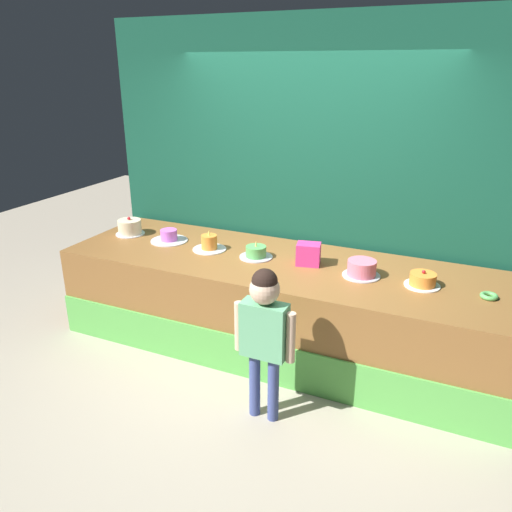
{
  "coord_description": "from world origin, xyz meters",
  "views": [
    {
      "loc": [
        1.44,
        -3.11,
        2.39
      ],
      "look_at": [
        -0.13,
        0.35,
        0.93
      ],
      "focal_mm": 34.86,
      "sensor_mm": 36.0,
      "label": 1
    }
  ],
  "objects_px": {
    "cake_center_left": "(209,244)",
    "cake_far_right": "(423,280)",
    "donut": "(489,296)",
    "cake_center_right": "(256,252)",
    "child_figure": "(264,325)",
    "pink_box": "(308,254)",
    "cake_left": "(169,237)",
    "cake_right": "(362,269)",
    "cake_far_left": "(130,227)"
  },
  "relations": [
    {
      "from": "child_figure",
      "to": "cake_center_right",
      "type": "xyz_separation_m",
      "value": [
        -0.51,
        0.98,
        0.11
      ]
    },
    {
      "from": "cake_right",
      "to": "cake_far_right",
      "type": "distance_m",
      "value": 0.47
    },
    {
      "from": "cake_left",
      "to": "cake_right",
      "type": "height_order",
      "value": "cake_right"
    },
    {
      "from": "child_figure",
      "to": "cake_center_left",
      "type": "bearing_deg",
      "value": 134.76
    },
    {
      "from": "pink_box",
      "to": "child_figure",
      "type": "bearing_deg",
      "value": -87.89
    },
    {
      "from": "pink_box",
      "to": "cake_left",
      "type": "xyz_separation_m",
      "value": [
        -1.41,
        0.02,
        -0.05
      ]
    },
    {
      "from": "child_figure",
      "to": "pink_box",
      "type": "distance_m",
      "value": 1.03
    },
    {
      "from": "child_figure",
      "to": "cake_left",
      "type": "xyz_separation_m",
      "value": [
        -1.44,
        1.03,
        0.11
      ]
    },
    {
      "from": "cake_center_right",
      "to": "cake_far_right",
      "type": "height_order",
      "value": "cake_center_right"
    },
    {
      "from": "cake_center_left",
      "to": "pink_box",
      "type": "bearing_deg",
      "value": 2.01
    },
    {
      "from": "child_figure",
      "to": "cake_left",
      "type": "height_order",
      "value": "child_figure"
    },
    {
      "from": "cake_center_right",
      "to": "cake_left",
      "type": "bearing_deg",
      "value": 176.94
    },
    {
      "from": "donut",
      "to": "cake_left",
      "type": "distance_m",
      "value": 2.81
    },
    {
      "from": "pink_box",
      "to": "cake_center_right",
      "type": "height_order",
      "value": "pink_box"
    },
    {
      "from": "cake_left",
      "to": "cake_right",
      "type": "relative_size",
      "value": 1.17
    },
    {
      "from": "child_figure",
      "to": "cake_left",
      "type": "relative_size",
      "value": 3.28
    },
    {
      "from": "cake_left",
      "to": "cake_center_right",
      "type": "distance_m",
      "value": 0.94
    },
    {
      "from": "child_figure",
      "to": "pink_box",
      "type": "relative_size",
      "value": 5.88
    },
    {
      "from": "pink_box",
      "to": "donut",
      "type": "bearing_deg",
      "value": -3.32
    },
    {
      "from": "child_figure",
      "to": "donut",
      "type": "relative_size",
      "value": 9.21
    },
    {
      "from": "child_figure",
      "to": "cake_far_right",
      "type": "xyz_separation_m",
      "value": [
        0.9,
        0.96,
        0.11
      ]
    },
    {
      "from": "pink_box",
      "to": "cake_right",
      "type": "relative_size",
      "value": 0.65
    },
    {
      "from": "cake_left",
      "to": "cake_center_right",
      "type": "relative_size",
      "value": 1.2
    },
    {
      "from": "child_figure",
      "to": "cake_center_left",
      "type": "distance_m",
      "value": 1.39
    },
    {
      "from": "pink_box",
      "to": "donut",
      "type": "distance_m",
      "value": 1.41
    },
    {
      "from": "cake_center_left",
      "to": "cake_far_right",
      "type": "bearing_deg",
      "value": -0.83
    },
    {
      "from": "pink_box",
      "to": "cake_left",
      "type": "height_order",
      "value": "pink_box"
    },
    {
      "from": "donut",
      "to": "cake_right",
      "type": "relative_size",
      "value": 0.42
    },
    {
      "from": "cake_center_right",
      "to": "cake_center_left",
      "type": "bearing_deg",
      "value": 179.76
    },
    {
      "from": "cake_left",
      "to": "cake_far_right",
      "type": "relative_size",
      "value": 1.31
    },
    {
      "from": "child_figure",
      "to": "donut",
      "type": "height_order",
      "value": "child_figure"
    },
    {
      "from": "cake_right",
      "to": "cake_center_left",
      "type": "bearing_deg",
      "value": 178.78
    },
    {
      "from": "child_figure",
      "to": "cake_right",
      "type": "xyz_separation_m",
      "value": [
        0.43,
        0.95,
        0.13
      ]
    },
    {
      "from": "donut",
      "to": "child_figure",
      "type": "bearing_deg",
      "value": -145.67
    },
    {
      "from": "child_figure",
      "to": "donut",
      "type": "distance_m",
      "value": 1.66
    },
    {
      "from": "cake_center_left",
      "to": "cake_far_left",
      "type": "bearing_deg",
      "value": 176.29
    },
    {
      "from": "cake_center_right",
      "to": "cake_right",
      "type": "bearing_deg",
      "value": -1.71
    },
    {
      "from": "cake_far_left",
      "to": "cake_left",
      "type": "xyz_separation_m",
      "value": [
        0.47,
        -0.01,
        -0.03
      ]
    },
    {
      "from": "cake_far_left",
      "to": "cake_center_left",
      "type": "distance_m",
      "value": 0.94
    },
    {
      "from": "cake_center_left",
      "to": "cake_right",
      "type": "bearing_deg",
      "value": -1.22
    },
    {
      "from": "cake_left",
      "to": "cake_far_right",
      "type": "distance_m",
      "value": 2.34
    },
    {
      "from": "pink_box",
      "to": "cake_far_right",
      "type": "distance_m",
      "value": 0.94
    },
    {
      "from": "donut",
      "to": "cake_center_left",
      "type": "relative_size",
      "value": 0.41
    },
    {
      "from": "donut",
      "to": "cake_center_right",
      "type": "distance_m",
      "value": 1.87
    },
    {
      "from": "cake_left",
      "to": "cake_far_left",
      "type": "bearing_deg",
      "value": 178.45
    },
    {
      "from": "pink_box",
      "to": "cake_center_left",
      "type": "xyz_separation_m",
      "value": [
        -0.94,
        -0.03,
        -0.04
      ]
    },
    {
      "from": "cake_left",
      "to": "cake_center_left",
      "type": "distance_m",
      "value": 0.47
    },
    {
      "from": "child_figure",
      "to": "cake_center_right",
      "type": "distance_m",
      "value": 1.11
    },
    {
      "from": "cake_right",
      "to": "cake_far_right",
      "type": "bearing_deg",
      "value": 0.33
    },
    {
      "from": "pink_box",
      "to": "cake_left",
      "type": "bearing_deg",
      "value": 179.38
    }
  ]
}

